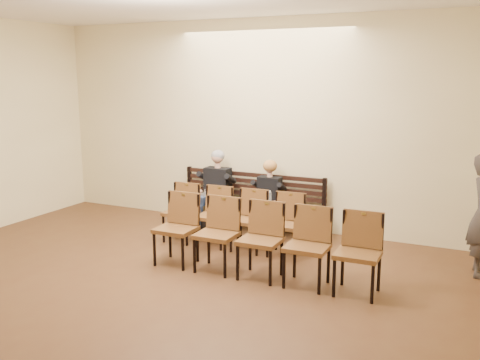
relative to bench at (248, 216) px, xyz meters
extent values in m
plane|color=#53351C|center=(0.12, -4.65, -0.23)|extent=(10.00, 10.00, 0.00)
cube|color=#F9EBB3|center=(0.12, 0.35, 1.52)|extent=(8.00, 0.02, 3.50)
cube|color=black|center=(0.00, 0.00, 0.00)|extent=(2.60, 0.90, 0.45)
cube|color=silver|center=(-0.57, -0.28, 0.36)|extent=(0.40, 0.34, 0.26)
cylinder|color=silver|center=(0.53, -0.35, 0.34)|extent=(0.07, 0.07, 0.23)
cube|color=black|center=(-0.40, -0.42, -0.07)|extent=(0.46, 0.35, 0.30)
cube|color=brown|center=(0.18, -1.02, 0.23)|extent=(2.22, 0.56, 0.91)
cube|color=brown|center=(1.06, -1.95, 0.27)|extent=(3.02, 0.58, 0.98)
camera|label=1|loc=(3.64, -7.96, 2.36)|focal=40.00mm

